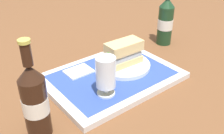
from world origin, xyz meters
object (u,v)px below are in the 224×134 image
beer_bottle (35,100)px  beer_glass (106,74)px  plate (124,65)px  second_bottle (166,21)px  sandwich (123,53)px

beer_bottle → beer_glass: bearing=-178.4°
beer_bottle → plate: bearing=-165.1°
plate → beer_bottle: (0.37, 0.10, 0.08)m
beer_glass → second_bottle: size_ratio=0.47×
beer_glass → plate: bearing=-148.2°
sandwich → beer_glass: 0.17m
sandwich → beer_glass: bearing=34.5°
beer_glass → beer_bottle: size_ratio=0.47×
beer_bottle → sandwich: bearing=-164.9°
beer_glass → second_bottle: (-0.45, -0.17, 0.01)m
sandwich → plate: bearing=-180.0°
plate → beer_glass: bearing=31.8°
plate → beer_glass: (0.15, 0.09, 0.06)m
plate → second_bottle: 0.32m
plate → sandwich: 0.05m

